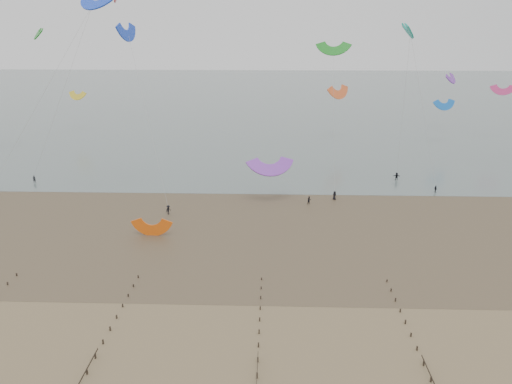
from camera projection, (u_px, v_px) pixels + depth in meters
ground at (227, 327)px, 60.85m from camera, size 500.00×500.00×0.00m
sea_and_shore at (221, 221)px, 93.53m from camera, size 500.00×665.00×0.03m
kitesurfers at (352, 191)px, 107.45m from camera, size 131.17×24.91×1.87m
grounded_kite at (152, 235)px, 87.17m from camera, size 6.28×5.01×3.34m
kites_airborne at (190, 80)px, 132.01m from camera, size 249.53×108.08×42.10m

